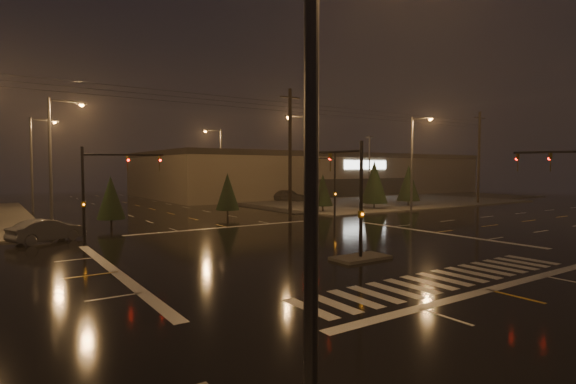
% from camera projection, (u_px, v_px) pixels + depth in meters
% --- Properties ---
extents(ground, '(140.00, 140.00, 0.00)m').
position_uv_depth(ground, '(313.00, 248.00, 26.12)').
color(ground, black).
rests_on(ground, ground).
extents(sidewalk_ne, '(36.00, 36.00, 0.12)m').
position_uv_depth(sidewalk_ne, '(350.00, 199.00, 67.73)').
color(sidewalk_ne, '#484641').
rests_on(sidewalk_ne, ground).
extents(median_island, '(3.00, 1.60, 0.15)m').
position_uv_depth(median_island, '(361.00, 258.00, 22.81)').
color(median_island, '#484641').
rests_on(median_island, ground).
extents(crosswalk, '(15.00, 2.60, 0.01)m').
position_uv_depth(crosswalk, '(444.00, 279.00, 18.68)').
color(crosswalk, beige).
rests_on(crosswalk, ground).
extents(stop_bar_near, '(16.00, 0.50, 0.01)m').
position_uv_depth(stop_bar_near, '(489.00, 290.00, 17.03)').
color(stop_bar_near, beige).
rests_on(stop_bar_near, ground).
extents(stop_bar_far, '(16.00, 0.50, 0.01)m').
position_uv_depth(stop_bar_far, '(228.00, 227.00, 35.20)').
color(stop_bar_far, beige).
rests_on(stop_bar_far, ground).
extents(parking_lot, '(50.00, 24.00, 0.08)m').
position_uv_depth(parking_lot, '(383.00, 198.00, 68.89)').
color(parking_lot, black).
rests_on(parking_lot, ground).
extents(retail_building, '(60.20, 28.30, 7.20)m').
position_uv_depth(retail_building, '(312.00, 173.00, 83.54)').
color(retail_building, '#6E5E4E').
rests_on(retail_building, ground).
extents(signal_mast_median, '(0.25, 4.59, 6.00)m').
position_uv_depth(signal_mast_median, '(349.00, 185.00, 23.38)').
color(signal_mast_median, black).
rests_on(signal_mast_median, ground).
extents(signal_mast_ne, '(4.84, 1.86, 6.00)m').
position_uv_depth(signal_mast_ne, '(329.00, 178.00, 39.62)').
color(signal_mast_ne, black).
rests_on(signal_mast_ne, ground).
extents(signal_mast_nw, '(4.84, 1.86, 6.00)m').
position_uv_depth(signal_mast_nw, '(101.00, 181.00, 28.96)').
color(signal_mast_nw, black).
rests_on(signal_mast_nw, ground).
extents(streetlight_0, '(2.77, 0.32, 10.00)m').
position_uv_depth(streetlight_0, '(327.00, 94.00, 7.15)').
color(streetlight_0, '#38383A').
rests_on(streetlight_0, ground).
extents(streetlight_1, '(2.77, 0.32, 10.00)m').
position_uv_depth(streetlight_1, '(55.00, 153.00, 34.40)').
color(streetlight_1, '#38383A').
rests_on(streetlight_1, ground).
extents(streetlight_2, '(2.77, 0.32, 10.00)m').
position_uv_depth(streetlight_2, '(35.00, 157.00, 47.62)').
color(streetlight_2, '#38383A').
rests_on(streetlight_2, ground).
extents(streetlight_3, '(2.77, 0.32, 10.00)m').
position_uv_depth(streetlight_3, '(305.00, 157.00, 45.31)').
color(streetlight_3, '#38383A').
rests_on(streetlight_3, ground).
extents(streetlight_4, '(2.77, 0.32, 10.00)m').
position_uv_depth(streetlight_4, '(219.00, 160.00, 61.83)').
color(streetlight_4, '#38383A').
rests_on(streetlight_4, ground).
extents(streetlight_6, '(0.32, 2.77, 10.00)m').
position_uv_depth(streetlight_6, '(414.00, 157.00, 47.40)').
color(streetlight_6, '#38383A').
rests_on(streetlight_6, ground).
extents(utility_pole_1, '(2.20, 0.32, 12.00)m').
position_uv_depth(utility_pole_1, '(290.00, 152.00, 41.85)').
color(utility_pole_1, black).
rests_on(utility_pole_1, ground).
extents(utility_pole_2, '(2.20, 0.32, 12.00)m').
position_uv_depth(utility_pole_2, '(479.00, 157.00, 58.69)').
color(utility_pole_2, black).
rests_on(utility_pole_2, ground).
extents(conifer_0, '(2.12, 2.12, 4.01)m').
position_uv_depth(conifer_0, '(323.00, 190.00, 47.13)').
color(conifer_0, black).
rests_on(conifer_0, ground).
extents(conifer_1, '(3.04, 3.04, 5.45)m').
position_uv_depth(conifer_1, '(374.00, 182.00, 50.71)').
color(conifer_1, black).
rests_on(conifer_1, ground).
extents(conifer_2, '(2.77, 2.77, 5.02)m').
position_uv_depth(conifer_2, '(409.00, 183.00, 54.42)').
color(conifer_2, black).
rests_on(conifer_2, ground).
extents(conifer_3, '(2.13, 2.13, 4.04)m').
position_uv_depth(conifer_3, '(111.00, 198.00, 34.62)').
color(conifer_3, black).
rests_on(conifer_3, ground).
extents(conifer_4, '(2.23, 2.23, 4.18)m').
position_uv_depth(conifer_4, '(228.00, 192.00, 42.25)').
color(conifer_4, black).
rests_on(conifer_4, ground).
extents(car_parked, '(4.56, 5.31, 1.72)m').
position_uv_depth(car_parked, '(289.00, 195.00, 62.58)').
color(car_parked, black).
rests_on(car_parked, ground).
extents(car_crossing, '(4.67, 3.03, 1.45)m').
position_uv_depth(car_crossing, '(47.00, 230.00, 28.12)').
color(car_crossing, '#56585D').
rests_on(car_crossing, ground).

